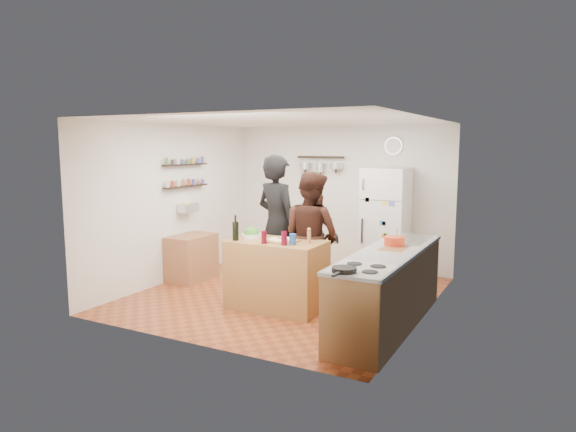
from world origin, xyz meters
The scene contains 26 objects.
room_shell centered at (0.00, 0.39, 1.25)m, with size 4.20×4.20×4.20m.
prep_island centered at (0.18, -0.56, 0.46)m, with size 1.25×0.72×0.91m, color olive.
pizza_board centered at (0.26, -0.58, 0.92)m, with size 0.42×0.34×0.02m, color #905D34.
pizza centered at (0.26, -0.58, 0.94)m, with size 0.34×0.34×0.02m, color beige.
salad_bowl centered at (-0.24, -0.51, 0.94)m, with size 0.26×0.26×0.05m, color white.
wine_bottle centered at (-0.32, -0.78, 1.04)m, with size 0.08×0.08×0.25m, color black.
wine_glass_near centered at (0.13, -0.80, 0.99)m, with size 0.07×0.07×0.17m, color #530713.
wine_glass_far centered at (0.40, -0.76, 1.00)m, with size 0.07×0.07×0.18m, color #51071B.
pepper_mill centered at (0.63, -0.51, 0.99)m, with size 0.05×0.05×0.16m, color #AC6E48.
salt_canister centered at (0.48, -0.68, 0.98)m, with size 0.08×0.08×0.14m, color #1A498F.
person_left centered at (-0.13, 0.01, 1.02)m, with size 0.74×0.49×2.04m, color black.
person_center centered at (0.42, 0.00, 0.90)m, with size 0.88×0.68×1.81m, color black.
person_back centered at (0.26, 0.41, 0.82)m, with size 0.97×0.40×1.65m, color #33312D.
counter_run centered at (1.70, -0.55, 0.45)m, with size 0.63×2.63×0.90m, color #9E7042.
stove_top centered at (1.70, -1.50, 0.91)m, with size 0.60×0.62×0.02m, color white.
skillet centered at (1.60, -1.74, 0.94)m, with size 0.25×0.25×0.05m, color black.
sink centered at (1.70, 0.30, 0.92)m, with size 0.50×0.80×0.03m, color silver.
cutting_board centered at (1.70, -0.37, 0.91)m, with size 0.30×0.40×0.02m, color brown.
red_bowl centered at (1.65, -0.16, 0.97)m, with size 0.26×0.26×0.11m, color red.
fridge centered at (0.95, 1.75, 0.90)m, with size 0.70×0.68×1.80m, color white.
wall_clock centered at (0.95, 2.08, 2.15)m, with size 0.30×0.30×0.03m, color silver.
spice_shelf_lower centered at (-1.93, 0.20, 1.50)m, with size 0.12×1.00×0.03m, color black.
spice_shelf_upper centered at (-1.93, 0.20, 1.85)m, with size 0.12×1.00×0.03m, color black.
produce_basket centered at (-1.90, 0.20, 1.15)m, with size 0.18×0.35×0.14m, color silver.
side_table centered at (-1.74, 0.06, 0.36)m, with size 0.50×0.80×0.73m, color #996540.
pot_rack centered at (-0.35, 2.00, 1.95)m, with size 0.90×0.04×0.04m, color black.
Camera 1 is at (3.42, -6.38, 2.17)m, focal length 32.00 mm.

